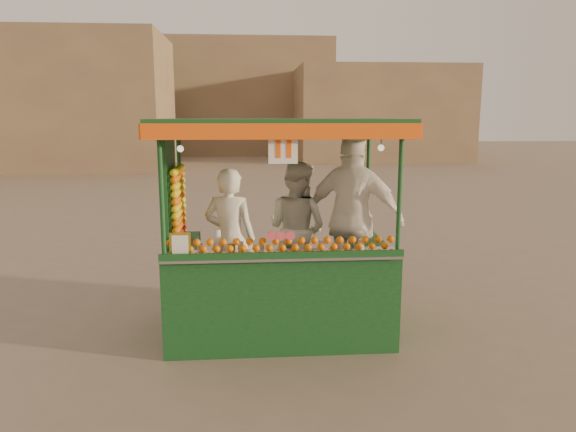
{
  "coord_description": "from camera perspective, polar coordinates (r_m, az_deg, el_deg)",
  "views": [
    {
      "loc": [
        -0.34,
        -5.48,
        2.37
      ],
      "look_at": [
        0.1,
        0.17,
        1.3
      ],
      "focal_mm": 33.12,
      "sensor_mm": 36.0,
      "label": 1
    }
  ],
  "objects": [
    {
      "name": "vendor_middle",
      "position": [
        6.25,
        0.93,
        -1.36
      ],
      "size": [
        0.98,
        0.95,
        1.59
      ],
      "rotation": [
        0.0,
        0.0,
        2.47
      ],
      "color": "silver",
      "rests_on": "ground"
    },
    {
      "name": "building_center",
      "position": [
        35.54,
        -7.33,
        12.38
      ],
      "size": [
        14.0,
        7.0,
        7.0
      ],
      "primitive_type": "cube",
      "color": "olive",
      "rests_on": "ground"
    },
    {
      "name": "vendor_right",
      "position": [
        5.96,
        7.01,
        -0.3
      ],
      "size": [
        1.23,
        0.96,
        1.95
      ],
      "rotation": [
        0.0,
        0.0,
        2.64
      ],
      "color": "white",
      "rests_on": "ground"
    },
    {
      "name": "building_left",
      "position": [
        26.92,
        -23.72,
        11.1
      ],
      "size": [
        10.0,
        6.0,
        6.0
      ],
      "primitive_type": "cube",
      "color": "olive",
      "rests_on": "ground"
    },
    {
      "name": "vendor_left",
      "position": [
        5.86,
        -6.25,
        -2.41
      ],
      "size": [
        0.64,
        0.5,
        1.56
      ],
      "rotation": [
        0.0,
        0.0,
        2.89
      ],
      "color": "white",
      "rests_on": "ground"
    },
    {
      "name": "juice_cart",
      "position": [
        5.78,
        -1.6,
        -5.5
      ],
      "size": [
        2.58,
        1.67,
        2.34
      ],
      "color": "#103A1A",
      "rests_on": "ground"
    },
    {
      "name": "ground",
      "position": [
        5.98,
        -0.86,
        -12.69
      ],
      "size": [
        90.0,
        90.0,
        0.0
      ],
      "primitive_type": "plane",
      "color": "#766454",
      "rests_on": "ground"
    },
    {
      "name": "building_right",
      "position": [
        30.38,
        9.67,
        10.74
      ],
      "size": [
        9.0,
        6.0,
        5.0
      ],
      "primitive_type": "cube",
      "color": "olive",
      "rests_on": "ground"
    }
  ]
}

